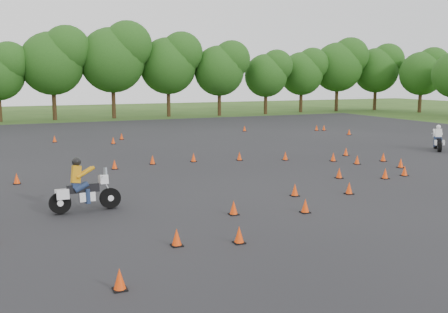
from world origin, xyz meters
name	(u,v)px	position (x,y,z in m)	size (l,w,h in m)	color
ground	(270,207)	(0.00, 0.00, 0.00)	(140.00, 140.00, 0.00)	#2D5119
asphalt_pad	(206,176)	(0.00, 6.00, 0.01)	(62.00, 62.00, 0.00)	black
treeline	(127,77)	(3.22, 35.58, 4.53)	(86.51, 32.44, 11.00)	#204B15
traffic_cones	(208,173)	(-0.08, 5.57, 0.23)	(36.01, 33.15, 0.45)	#FB430A
rider_yellow	(85,185)	(-5.97, 1.94, 0.92)	(2.36, 0.72, 1.82)	orange
rider_white	(438,138)	(16.10, 7.81, 0.80)	(2.07, 0.64, 1.60)	white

